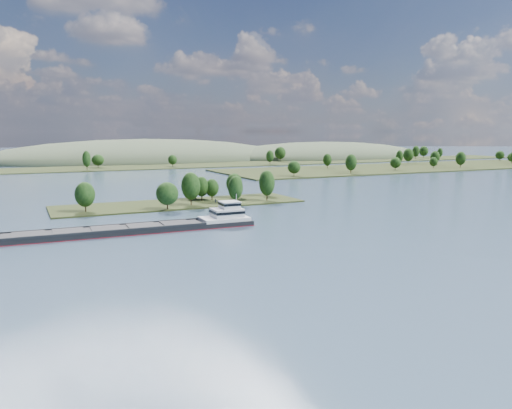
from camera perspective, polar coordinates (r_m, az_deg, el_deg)
ground at (r=150.22m, az=-1.95°, el=-3.01°), size 1800.00×1800.00×0.00m
tree_island at (r=205.69m, az=-7.20°, el=1.12°), size 100.00×32.80×14.30m
right_bank at (r=428.98m, az=17.20°, el=4.16°), size 320.00×90.00×15.16m
back_shoreline at (r=421.78m, az=-15.93°, el=4.12°), size 900.00×60.00×16.18m
hill_east at (r=581.16m, az=7.85°, el=5.36°), size 260.00×140.00×36.00m
hill_west at (r=529.40m, az=-12.53°, el=4.95°), size 320.00×160.00×44.00m
cargo_barge at (r=152.60m, az=-12.22°, el=-2.52°), size 76.78×11.27×10.36m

